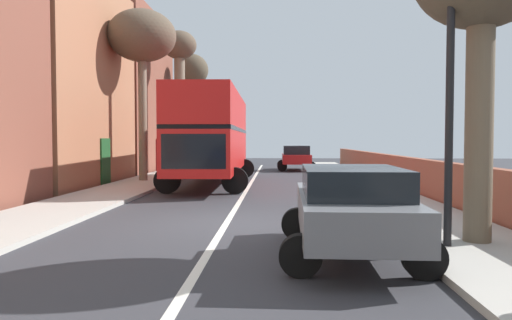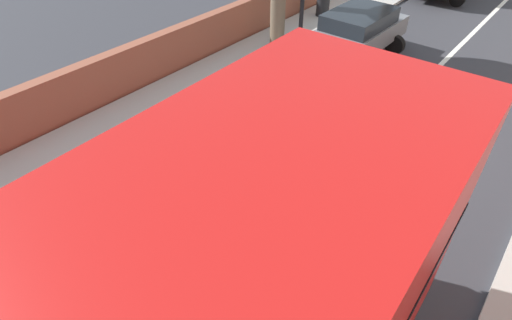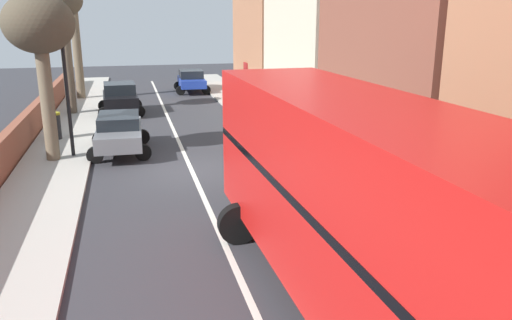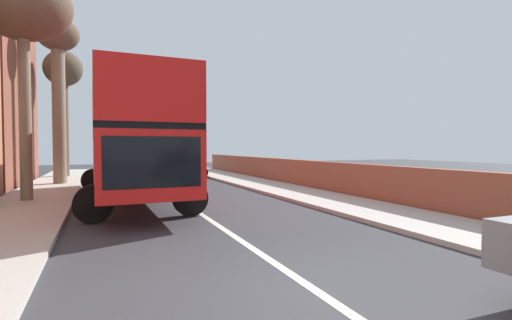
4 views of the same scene
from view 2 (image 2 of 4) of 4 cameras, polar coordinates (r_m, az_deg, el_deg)
name	(u,v)px [view 2 (image 2 of 4)]	position (r m, az deg, el deg)	size (l,w,h in m)	color
ground_plane	(377,128)	(11.06, 16.34, 4.27)	(84.00, 84.00, 0.00)	#333338
road_centre_line	(377,128)	(11.05, 16.34, 4.28)	(0.16, 54.00, 0.01)	silver
sidewalk_right	(233,72)	(13.25, -3.21, 12.10)	(2.60, 60.00, 0.12)	#B2ADA3
boundary_wall_right	(196,41)	(13.99, -8.27, 16.02)	(0.36, 54.00, 1.35)	brown
parked_car_grey_right_0	(355,33)	(14.21, 13.56, 16.74)	(2.49, 4.37, 1.56)	slate
litter_bin_right	(323,0)	(17.74, 9.31, 20.96)	(0.55, 0.55, 1.19)	black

